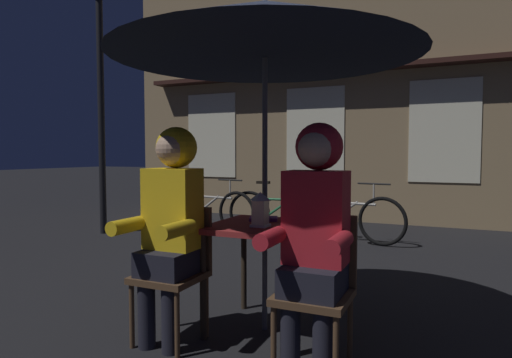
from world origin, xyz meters
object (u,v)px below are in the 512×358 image
lantern (260,208)px  bicycle_third (345,217)px  bicycle_nearest (210,209)px  bicycle_second (281,213)px  book (264,219)px  chair_left (176,265)px  person_right_hooded (315,222)px  chair_right (317,283)px  street_lamp (100,55)px  cafe_table (265,239)px  patio_umbrella (265,29)px  person_left_hooded (170,213)px

lantern → bicycle_third: 3.39m
bicycle_nearest → bicycle_second: bearing=4.3°
bicycle_nearest → bicycle_third: (2.14, 0.03, 0.00)m
lantern → book: size_ratio=1.16×
chair_left → bicycle_second: (-0.65, 3.67, -0.14)m
person_right_hooded → bicycle_third: size_ratio=0.84×
lantern → person_right_hooded: person_right_hooded is taller
chair_left → person_right_hooded: size_ratio=0.62×
chair_right → bicycle_nearest: bearing=127.8°
street_lamp → bicycle_second: 3.62m
chair_right → bicycle_second: chair_right is taller
chair_right → bicycle_nearest: chair_right is taller
cafe_table → chair_left: 0.62m
patio_umbrella → chair_right: size_ratio=2.66×
street_lamp → bicycle_nearest: (1.41, 0.83, -2.37)m
chair_left → person_left_hooded: bearing=-90.0°
patio_umbrella → bicycle_nearest: (-2.30, 3.21, -1.71)m
book → patio_umbrella: bearing=-84.8°
person_left_hooded → bicycle_nearest: bearing=116.6°
patio_umbrella → chair_right: bearing=-37.5°
patio_umbrella → bicycle_nearest: bearing=125.6°
chair_right → person_left_hooded: size_ratio=0.62×
chair_right → book: chair_right is taller
bicycle_third → book: 3.11m
cafe_table → book: 0.21m
person_left_hooded → bicycle_third: (0.32, 3.67, -0.50)m
lantern → bicycle_second: bearing=108.6°
cafe_table → lantern: bearing=-83.3°
street_lamp → bicycle_third: size_ratio=2.32×
person_right_hooded → chair_left: bearing=176.6°
bicycle_nearest → book: 3.80m
bicycle_nearest → bicycle_third: bearing=0.9°
person_left_hooded → book: 0.71m
book → bicycle_nearest: bearing=105.5°
person_left_hooded → chair_right: bearing=3.4°
chair_left → bicycle_third: size_ratio=0.52×
person_left_hooded → person_right_hooded: size_ratio=1.00×
lantern → chair_right: lantern is taller
patio_umbrella → book: size_ratio=11.55×
street_lamp → patio_umbrella: bearing=-32.7°
cafe_table → patio_umbrella: patio_umbrella is taller
person_left_hooded → bicycle_nearest: 4.09m
patio_umbrella → person_right_hooded: 1.37m
chair_left → bicycle_nearest: 4.02m
person_right_hooded → street_lamp: (-4.19, 2.80, 1.87)m
cafe_table → chair_left: chair_left is taller
patio_umbrella → person_left_hooded: (-0.48, -0.43, -1.21)m
bicycle_nearest → bicycle_second: same height
cafe_table → patio_umbrella: (0.00, 0.00, 1.42)m
person_left_hooded → lantern: bearing=33.1°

